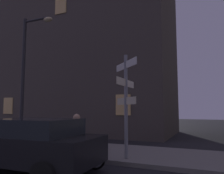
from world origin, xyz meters
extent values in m
cube|color=gray|center=(0.00, 7.17, 0.07)|extent=(40.00, 3.15, 0.14)
cylinder|color=gray|center=(-0.22, 6.07, 1.88)|extent=(0.12, 0.12, 3.48)
cube|color=white|center=(-0.22, 6.07, 3.27)|extent=(1.15, 1.15, 0.24)
cube|color=beige|center=(-0.22, 6.07, 2.65)|extent=(0.03, 1.60, 0.24)
cube|color=beige|center=(-0.22, 6.07, 2.03)|extent=(1.05, 1.05, 0.24)
cylinder|color=#2D2D30|center=(-5.52, 6.65, 3.08)|extent=(0.16, 0.16, 5.89)
cylinder|color=#2D2D30|center=(-4.83, 6.65, 5.88)|extent=(1.37, 0.10, 0.10)
ellipsoid|color=#F9E099|center=(-4.15, 6.65, 5.78)|extent=(0.44, 0.28, 0.20)
cube|color=black|center=(-2.41, 3.81, 0.70)|extent=(4.37, 1.91, 0.70)
cube|color=#23282D|center=(-2.00, 3.82, 1.27)|extent=(2.18, 1.71, 0.44)
cylinder|color=black|center=(-3.86, 4.66, 0.32)|extent=(0.65, 0.24, 0.64)
cylinder|color=black|center=(-1.01, 4.74, 0.32)|extent=(0.65, 0.24, 0.64)
torus|color=black|center=(-0.77, 4.90, 0.36)|extent=(0.72, 0.07, 0.72)
torus|color=black|center=(-1.87, 4.92, 0.36)|extent=(0.72, 0.07, 0.72)
cylinder|color=red|center=(-1.32, 4.91, 0.61)|extent=(1.00, 0.06, 0.04)
cylinder|color=#26262D|center=(-1.42, 4.91, 1.08)|extent=(0.46, 0.33, 0.61)
sphere|color=tan|center=(-1.42, 4.91, 1.50)|extent=(0.22, 0.22, 0.22)
cylinder|color=black|center=(-1.37, 5.00, 0.58)|extent=(0.34, 0.13, 0.55)
cylinder|color=black|center=(-1.37, 4.82, 0.58)|extent=(0.34, 0.13, 0.55)
cube|color=#4C443D|center=(-6.78, 14.07, 10.10)|extent=(13.71, 6.14, 20.20)
cube|color=#F2C672|center=(-11.35, 10.97, 2.00)|extent=(0.90, 0.06, 1.20)
cube|color=#F2C672|center=(-2.21, 10.97, 2.00)|extent=(0.90, 0.06, 1.20)
cube|color=#F2C672|center=(-6.78, 10.97, 8.88)|extent=(0.90, 0.06, 1.20)
camera|label=1|loc=(2.40, -0.98, 1.76)|focal=35.63mm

